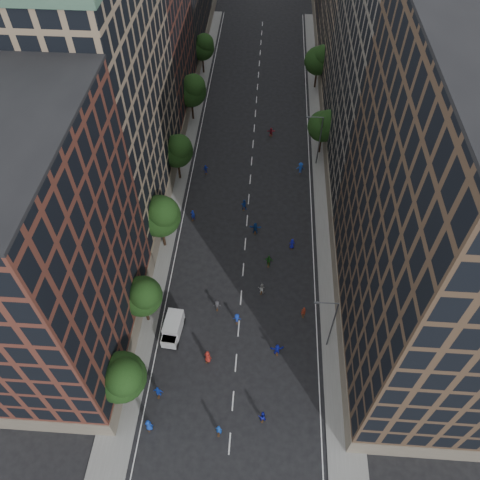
{
  "coord_description": "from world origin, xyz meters",
  "views": [
    {
      "loc": [
        2.1,
        -15.19,
        50.36
      ],
      "look_at": [
        -0.67,
        25.98,
        2.0
      ],
      "focal_mm": 35.0,
      "sensor_mm": 36.0,
      "label": 1
    }
  ],
  "objects": [
    {
      "name": "ground",
      "position": [
        0.0,
        40.0,
        0.0
      ],
      "size": [
        240.0,
        240.0,
        0.0
      ],
      "primitive_type": "plane",
      "color": "black",
      "rests_on": "ground"
    },
    {
      "name": "sidewalk_left",
      "position": [
        -12.0,
        47.5,
        0.07
      ],
      "size": [
        4.0,
        105.0,
        0.15
      ],
      "primitive_type": "cube",
      "color": "slate",
      "rests_on": "ground"
    },
    {
      "name": "sidewalk_right",
      "position": [
        12.0,
        47.5,
        0.07
      ],
      "size": [
        4.0,
        105.0,
        0.15
      ],
      "primitive_type": "cube",
      "color": "slate",
      "rests_on": "ground"
    },
    {
      "name": "bldg_left_a",
      "position": [
        -19.0,
        11.0,
        15.0
      ],
      "size": [
        14.0,
        22.0,
        30.0
      ],
      "primitive_type": "cube",
      "color": "#582B21",
      "rests_on": "ground"
    },
    {
      "name": "bldg_left_b",
      "position": [
        -19.0,
        35.0,
        17.0
      ],
      "size": [
        14.0,
        26.0,
        34.0
      ],
      "primitive_type": "cube",
      "color": "#8B745B",
      "rests_on": "ground"
    },
    {
      "name": "bldg_left_c",
      "position": [
        -19.0,
        58.0,
        14.0
      ],
      "size": [
        14.0,
        20.0,
        28.0
      ],
      "primitive_type": "cube",
      "color": "#582B21",
      "rests_on": "ground"
    },
    {
      "name": "bldg_right_a",
      "position": [
        19.0,
        15.0,
        18.0
      ],
      "size": [
        14.0,
        30.0,
        36.0
      ],
      "primitive_type": "cube",
      "color": "#4C3829",
      "rests_on": "ground"
    },
    {
      "name": "bldg_right_b",
      "position": [
        19.0,
        44.0,
        16.5
      ],
      "size": [
        14.0,
        28.0,
        33.0
      ],
      "primitive_type": "cube",
      "color": "#686156",
      "rests_on": "ground"
    },
    {
      "name": "tree_left_0",
      "position": [
        -11.01,
        3.85,
        5.96
      ],
      "size": [
        5.2,
        5.2,
        8.83
      ],
      "color": "black",
      "rests_on": "ground"
    },
    {
      "name": "tree_left_1",
      "position": [
        -11.02,
        13.86,
        5.55
      ],
      "size": [
        4.8,
        4.8,
        8.21
      ],
      "color": "black",
      "rests_on": "ground"
    },
    {
      "name": "tree_left_2",
      "position": [
        -10.99,
        25.83,
        6.36
      ],
      "size": [
        5.6,
        5.6,
        9.45
      ],
      "color": "black",
      "rests_on": "ground"
    },
    {
      "name": "tree_left_3",
      "position": [
        -11.02,
        39.85,
        5.82
      ],
      "size": [
        5.0,
        5.0,
        8.58
      ],
      "color": "black",
      "rests_on": "ground"
    },
    {
      "name": "tree_left_4",
      "position": [
        -11.0,
        55.84,
        6.1
      ],
      "size": [
        5.4,
        5.4,
        9.08
      ],
      "color": "black",
      "rests_on": "ground"
    },
    {
      "name": "tree_left_5",
      "position": [
        -11.02,
        71.86,
        5.68
      ],
      "size": [
        4.8,
        4.8,
        8.33
      ],
      "color": "black",
      "rests_on": "ground"
    },
    {
      "name": "tree_right_a",
      "position": [
        11.38,
        47.85,
        5.63
      ],
      "size": [
        5.0,
        5.0,
        8.39
      ],
      "color": "black",
      "rests_on": "ground"
    },
    {
      "name": "tree_right_b",
      "position": [
        11.39,
        67.85,
        5.96
      ],
      "size": [
        5.2,
        5.2,
        8.83
      ],
      "color": "black",
      "rests_on": "ground"
    },
    {
      "name": "streetlamp_near",
      "position": [
        10.37,
        12.0,
        5.17
      ],
      "size": [
        2.64,
        0.22,
        9.06
      ],
      "color": "#595B60",
      "rests_on": "ground"
    },
    {
      "name": "streetlamp_far",
      "position": [
        10.37,
        45.0,
        5.17
      ],
      "size": [
        2.64,
        0.22,
        9.06
      ],
      "color": "#595B60",
      "rests_on": "ground"
    },
    {
      "name": "cargo_van",
      "position": [
        -7.79,
        12.34,
        1.21
      ],
      "size": [
        2.42,
        4.49,
        2.3
      ],
      "rotation": [
        0.0,
        0.0,
        -0.09
      ],
      "color": "silver",
      "rests_on": "ground"
    },
    {
      "name": "skater_0",
      "position": [
        -8.5,
        1.0,
        0.93
      ],
      "size": [
        0.94,
        0.64,
        1.85
      ],
      "primitive_type": "imported",
      "rotation": [
        0.0,
        0.0,
        3.09
      ],
      "color": "#1439A8",
      "rests_on": "ground"
    },
    {
      "name": "skater_1",
      "position": [
        -1.18,
        1.0,
        0.93
      ],
      "size": [
        0.72,
        0.52,
        1.85
      ],
      "primitive_type": "imported",
      "rotation": [
        0.0,
        0.0,
        3.03
      ],
      "color": "#1442A8",
      "rests_on": "ground"
    },
    {
      "name": "skater_2",
      "position": [
        3.24,
        2.73,
        0.85
      ],
      "size": [
        0.88,
        0.71,
        1.7
      ],
      "primitive_type": "imported",
      "rotation": [
        0.0,
        0.0,
        3.22
      ],
      "color": "#141CAA",
      "rests_on": "ground"
    },
    {
      "name": "skater_3",
      "position": [
        -0.27,
        14.43,
        0.75
      ],
      "size": [
        0.97,
        0.56,
        1.51
      ],
      "primitive_type": "imported",
      "rotation": [
        0.0,
        0.0,
        3.14
      ],
      "color": "#1636B7",
      "rests_on": "ground"
    },
    {
      "name": "skater_4",
      "position": [
        -8.14,
        4.58,
        0.96
      ],
      "size": [
        1.17,
        0.58,
        1.92
      ],
      "primitive_type": "imported",
      "rotation": [
        0.0,
        0.0,
        3.04
      ],
      "color": "#163DB8",
      "rests_on": "ground"
    },
    {
      "name": "skater_5",
      "position": [
        4.68,
        10.55,
        0.87
      ],
      "size": [
        1.67,
        0.74,
        1.74
      ],
      "primitive_type": "imported",
      "rotation": [
        0.0,
        0.0,
        3.28
      ],
      "color": "#141DA3",
      "rests_on": "ground"
    },
    {
      "name": "skater_6",
      "position": [
        -3.25,
        9.07,
        0.95
      ],
      "size": [
        1.09,
        0.93,
        1.9
      ],
      "primitive_type": "imported",
      "rotation": [
        0.0,
        0.0,
        2.72
      ],
      "color": "#A5231B",
      "rests_on": "ground"
    },
    {
      "name": "skater_7",
      "position": [
        7.85,
        15.9,
        0.83
      ],
      "size": [
        0.61,
        0.4,
        1.66
      ],
      "primitive_type": "imported",
      "rotation": [
        0.0,
        0.0,
        3.14
      ],
      "color": "maroon",
      "rests_on": "ground"
    },
    {
      "name": "skater_8",
      "position": [
        2.57,
        19.0,
        0.84
      ],
      "size": [
        0.92,
        0.78,
        1.67
      ],
      "primitive_type": "imported",
      "rotation": [
        0.0,
        0.0,
        2.94
      ],
      "color": "#B8B7B3",
      "rests_on": "ground"
    },
    {
      "name": "skater_9",
      "position": [
        -2.87,
        16.16,
        0.76
      ],
      "size": [
        1.01,
        0.61,
        1.52
      ],
      "primitive_type": "imported",
      "rotation": [
        0.0,
        0.0,
        3.18
      ],
      "color": "#36363A",
      "rests_on": "ground"
    },
    {
      "name": "skater_10",
      "position": [
        3.37,
        23.44,
        0.96
      ],
      "size": [
        1.18,
        0.6,
        1.93
      ],
      "primitive_type": "imported",
      "rotation": [
        0.0,
        0.0,
        3.02
      ],
      "color": "#1E621D",
      "rests_on": "ground"
    },
    {
      "name": "skater_11",
      "position": [
        1.3,
        29.24,
        0.92
      ],
      "size": [
        1.72,
        0.58,
        1.84
      ],
      "primitive_type": "imported",
      "rotation": [
        0.0,
        0.0,
        3.12
      ],
      "color": "navy",
      "rests_on": "ground"
    },
    {
      "name": "skater_12",
      "position": [
        6.5,
        26.75,
        0.83
      ],
      "size": [
        0.83,
        0.55,
        1.66
      ],
      "primitive_type": "imported",
      "rotation": [
        0.0,
        0.0,
        3.11
      ],
      "color": "#1518AF",
      "rests_on": "ground"
    },
    {
      "name": "skater_13",
      "position": [
        -7.9,
        31.22,
        0.9
      ],
      "size": [
        0.75,
        0.59,
        1.81
      ],
      "primitive_type": "imported",
      "rotation": [
        0.0,
        0.0,
        2.87
      ],
      "color": "#172FBD",
      "rests_on": "ground"
    },
    {
      "name": "skater_14",
      "position": [
        -0.62,
        33.84,
        0.9
      ],
      "size": [
        0.94,
        0.76,
        1.81
      ],
      "primitive_type": "imported",
      "rotation": [
        0.0,
        0.0,
        3.05
      ],
      "color": "navy",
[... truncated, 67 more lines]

